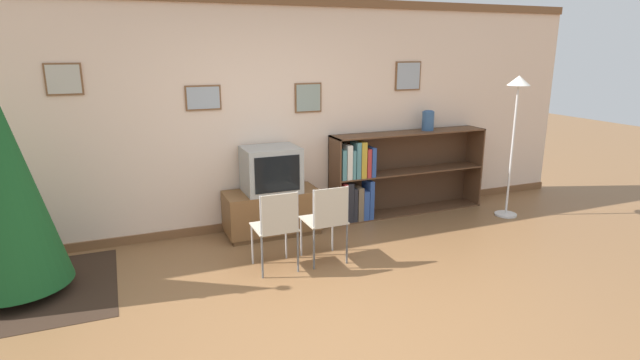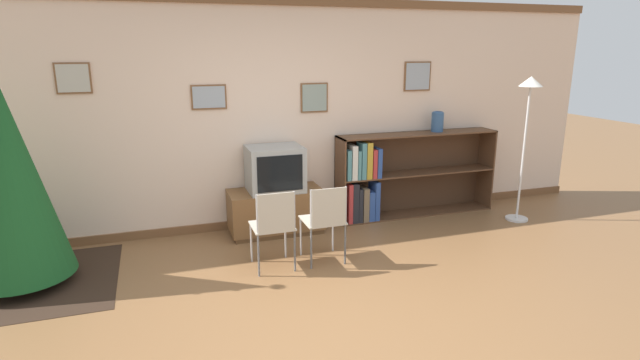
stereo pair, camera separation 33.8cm
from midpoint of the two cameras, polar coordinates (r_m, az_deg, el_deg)
The scene contains 11 objects.
ground_plane at distance 4.24m, azimuth 0.92°, elevation -15.34°, with size 24.00×24.00×0.00m, color brown.
wall_back at distance 5.99m, azimuth -8.22°, elevation 7.21°, with size 8.95×0.11×2.70m.
area_rug at distance 5.39m, azimuth -32.69°, elevation -10.90°, with size 1.62×1.52×0.01m.
christmas_tree at distance 5.07m, azimuth -34.34°, elevation -0.02°, with size 0.93×0.93×2.11m.
tv_console at distance 5.93m, azimuth -7.14°, elevation -3.68°, with size 1.10×0.51×0.52m.
television at distance 5.78m, azimuth -7.29°, elevation 1.19°, with size 0.63×0.50×0.52m.
folding_chair_left at distance 4.86m, azimuth -6.96°, elevation -5.25°, with size 0.40×0.40×0.82m.
folding_chair_right at distance 5.01m, azimuth -1.12°, elevation -4.49°, with size 0.40×0.40×0.82m.
bookshelf at distance 6.47m, azimuth 5.50°, elevation 0.33°, with size 2.15×0.36×1.08m.
vase at distance 6.70m, azimuth 10.83°, elevation 6.72°, with size 0.16×0.16×0.26m.
standing_lamp at distance 6.67m, azimuth 20.15°, elevation 7.53°, with size 0.28×0.28×1.81m.
Camera 1 is at (-1.62, -3.30, 2.13)m, focal length 28.00 mm.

